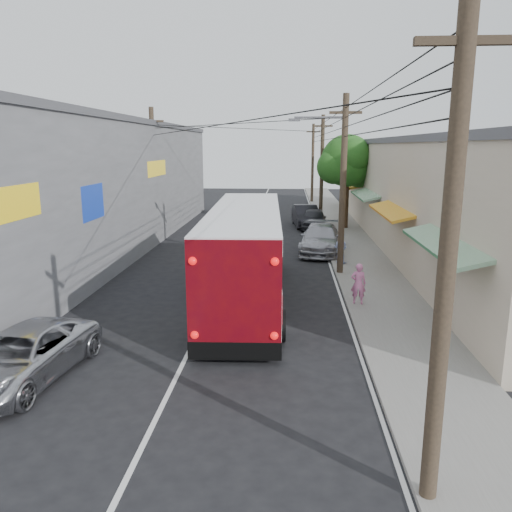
{
  "coord_description": "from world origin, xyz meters",
  "views": [
    {
      "loc": [
        2.82,
        -9.43,
        5.8
      ],
      "look_at": [
        1.66,
        8.19,
        1.89
      ],
      "focal_mm": 35.0,
      "sensor_mm": 36.0,
      "label": 1
    }
  ],
  "objects": [
    {
      "name": "parked_car_far",
      "position": [
        4.07,
        27.0,
        0.78
      ],
      "size": [
        2.13,
        4.88,
        1.56
      ],
      "primitive_type": "imported",
      "rotation": [
        0.0,
        0.0,
        0.1
      ],
      "color": "black",
      "rests_on": "ground"
    },
    {
      "name": "jeepney",
      "position": [
        -3.8,
        1.8,
        0.65
      ],
      "size": [
        2.73,
        4.92,
        1.3
      ],
      "primitive_type": "imported",
      "rotation": [
        0.0,
        0.0,
        -0.13
      ],
      "color": "silver",
      "rests_on": "ground"
    },
    {
      "name": "street_tree",
      "position": [
        6.87,
        26.02,
        4.67
      ],
      "size": [
        4.4,
        4.0,
        6.6
      ],
      "color": "#3F2B19",
      "rests_on": "ground"
    },
    {
      "name": "pedestrian_near",
      "position": [
        5.4,
        8.35,
        0.88
      ],
      "size": [
        0.61,
        0.46,
        1.52
      ],
      "primitive_type": "imported",
      "rotation": [
        0.0,
        0.0,
        2.96
      ],
      "color": "pink",
      "rests_on": "sidewalk"
    },
    {
      "name": "utility_poles",
      "position": [
        3.13,
        20.33,
        4.13
      ],
      "size": [
        11.8,
        45.28,
        8.0
      ],
      "color": "#473828",
      "rests_on": "ground"
    },
    {
      "name": "coach_bus",
      "position": [
        1.2,
        9.1,
        1.82
      ],
      "size": [
        3.18,
        12.31,
        3.52
      ],
      "rotation": [
        0.0,
        0.0,
        0.04
      ],
      "color": "white",
      "rests_on": "ground"
    },
    {
      "name": "building_left",
      "position": [
        -8.5,
        18.0,
        3.65
      ],
      "size": [
        7.2,
        36.0,
        7.25
      ],
      "color": "gray",
      "rests_on": "ground"
    },
    {
      "name": "sidewalk",
      "position": [
        6.5,
        20.0,
        0.06
      ],
      "size": [
        3.0,
        80.0,
        0.12
      ],
      "primitive_type": "cube",
      "color": "slate",
      "rests_on": "ground"
    },
    {
      "name": "pedestrian_far",
      "position": [
        5.4,
        14.91,
        0.85
      ],
      "size": [
        0.9,
        0.84,
        1.47
      ],
      "primitive_type": "imported",
      "rotation": [
        0.0,
        0.0,
        2.62
      ],
      "color": "#98A9DD",
      "rests_on": "sidewalk"
    },
    {
      "name": "parked_suv",
      "position": [
        4.6,
        17.9,
        0.76
      ],
      "size": [
        2.7,
        5.46,
        1.53
      ],
      "primitive_type": "imported",
      "rotation": [
        0.0,
        0.0,
        -0.11
      ],
      "color": "#9898A0",
      "rests_on": "ground"
    },
    {
      "name": "ground",
      "position": [
        0.0,
        0.0,
        0.0
      ],
      "size": [
        120.0,
        120.0,
        0.0
      ],
      "primitive_type": "plane",
      "color": "black",
      "rests_on": "ground"
    },
    {
      "name": "building_right",
      "position": [
        10.99,
        22.0,
        3.15
      ],
      "size": [
        7.09,
        40.0,
        6.25
      ],
      "color": "#C3B29B",
      "rests_on": "ground"
    },
    {
      "name": "parked_car_mid",
      "position": [
        4.6,
        25.91,
        0.73
      ],
      "size": [
        1.94,
        4.38,
        1.47
      ],
      "primitive_type": "imported",
      "rotation": [
        0.0,
        0.0,
        -0.05
      ],
      "color": "#292A2F",
      "rests_on": "ground"
    }
  ]
}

